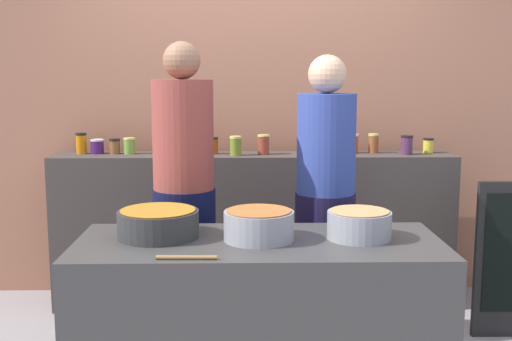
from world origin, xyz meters
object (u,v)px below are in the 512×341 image
Objects in this scene: preserve_jar_11 at (352,144)px; preserve_jar_10 at (332,145)px; preserve_jar_0 at (81,143)px; preserve_jar_12 at (373,143)px; preserve_jar_9 at (308,145)px; preserve_jar_6 at (213,145)px; preserve_jar_2 at (115,146)px; cook_with_tongs at (184,218)px; preserve_jar_5 at (191,145)px; preserve_jar_1 at (97,146)px; preserve_jar_13 at (407,145)px; preserve_jar_4 at (174,146)px; cooking_pot_left at (158,224)px; preserve_jar_7 at (236,146)px; preserve_jar_14 at (428,145)px; wooden_spoon at (187,257)px; cooking_pot_right at (359,225)px; cook_in_cap at (325,218)px; preserve_jar_3 at (129,146)px; preserve_jar_8 at (264,145)px.

preserve_jar_10 is at bearing 173.40° from preserve_jar_11.
preserve_jar_0 is 1.99m from preserve_jar_12.
preserve_jar_0 is 1.07× the size of preserve_jar_12.
preserve_jar_9 and preserve_jar_11 have the same top height.
preserve_jar_11 reaches higher than preserve_jar_6.
cook_with_tongs is (0.54, -0.88, -0.30)m from preserve_jar_2.
preserve_jar_12 is at bearing 2.33° from preserve_jar_5.
preserve_jar_1 is at bearing 177.16° from preserve_jar_9.
preserve_jar_6 is 1.30m from preserve_jar_13.
preserve_jar_6 reaches higher than preserve_jar_1.
preserve_jar_10 is (0.96, 0.06, -0.01)m from preserve_jar_5.
preserve_jar_12 reaches higher than preserve_jar_4.
preserve_jar_13 is 1.99m from cooking_pot_left.
preserve_jar_7 is 1.00× the size of preserve_jar_13.
wooden_spoon is at bearing -130.83° from preserve_jar_14.
preserve_jar_5 is at bearing 93.75° from wooden_spoon.
preserve_jar_2 is 2.01m from cooking_pot_right.
preserve_jar_5 and preserve_jar_9 have the same top height.
preserve_jar_7 is 0.08× the size of cook_in_cap.
preserve_jar_5 is at bearing 122.94° from cooking_pot_right.
preserve_jar_2 is 1.62m from preserve_jar_11.
cook_in_cap reaches higher than preserve_jar_9.
preserve_jar_2 is 0.79× the size of preserve_jar_11.
preserve_jar_2 is (0.23, -0.01, -0.02)m from preserve_jar_0.
preserve_jar_9 is at bearing 178.32° from preserve_jar_13.
preserve_jar_4 reaches higher than preserve_jar_3.
preserve_jar_9 is 0.07× the size of cook_with_tongs.
cook_with_tongs is 0.80m from cook_in_cap.
preserve_jar_5 is 0.99× the size of preserve_jar_12.
cooking_pot_left is (-0.20, -1.35, -0.22)m from preserve_jar_6.
preserve_jar_7 is at bearing -169.24° from preserve_jar_10.
preserve_jar_9 reaches higher than cooking_pot_left.
preserve_jar_2 is 1.01m from preserve_jar_8.
preserve_jar_0 is 0.89m from preserve_jar_6.
preserve_jar_5 is at bearing 167.88° from preserve_jar_7.
cook_in_cap reaches higher than preserve_jar_7.
preserve_jar_10 reaches higher than preserve_jar_14.
preserve_jar_12 is at bearing 0.71° from preserve_jar_3.
preserve_jar_0 is at bearing 116.76° from cooking_pot_left.
preserve_jar_13 is (2.20, -0.09, -0.01)m from preserve_jar_0.
preserve_jar_11 reaches higher than preserve_jar_2.
preserve_jar_3 is 0.43× the size of wooden_spoon.
wooden_spoon is at bearing -84.25° from cook_with_tongs.
preserve_jar_11 is at bearing 50.07° from cooking_pot_left.
preserve_jar_8 is at bearing 15.56° from preserve_jar_7.
preserve_jar_0 is 1.24× the size of preserve_jar_6.
preserve_jar_8 is at bearing -1.46° from preserve_jar_5.
preserve_jar_13 is 0.19m from preserve_jar_14.
preserve_jar_0 is at bearing 153.85° from cook_in_cap.
preserve_jar_2 is 0.10m from preserve_jar_3.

